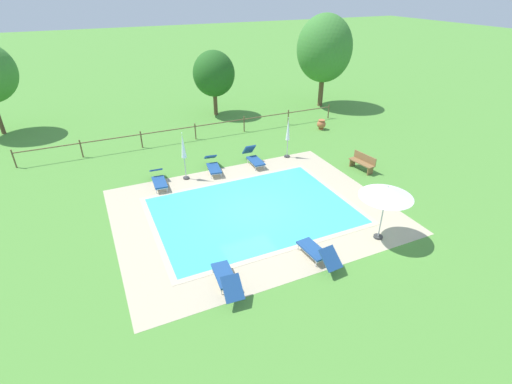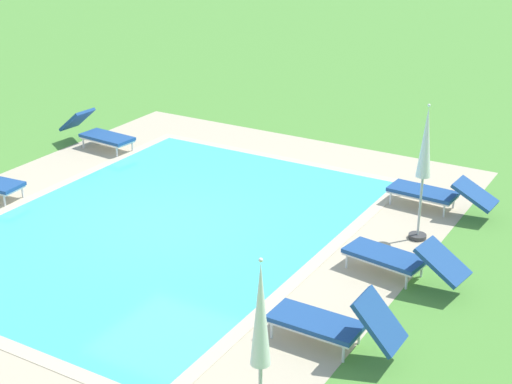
% 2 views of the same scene
% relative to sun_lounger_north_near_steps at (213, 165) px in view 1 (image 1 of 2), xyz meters
% --- Properties ---
extents(ground_plane, '(160.00, 160.00, 0.00)m').
position_rel_sun_lounger_north_near_steps_xyz_m(ground_plane, '(0.30, -4.50, -0.36)').
color(ground_plane, '#518E38').
extents(pool_deck_paving, '(11.76, 9.35, 0.01)m').
position_rel_sun_lounger_north_near_steps_xyz_m(pool_deck_paving, '(0.30, -4.50, -0.36)').
color(pool_deck_paving, '#BCAD8E').
rests_on(pool_deck_paving, ground).
extents(swimming_pool_water, '(8.36, 5.95, 0.01)m').
position_rel_sun_lounger_north_near_steps_xyz_m(swimming_pool_water, '(0.30, -4.50, -0.36)').
color(swimming_pool_water, '#42CCD6').
rests_on(swimming_pool_water, ground).
extents(pool_coping_rim, '(8.84, 6.43, 0.01)m').
position_rel_sun_lounger_north_near_steps_xyz_m(pool_coping_rim, '(0.30, -4.50, -0.35)').
color(pool_coping_rim, beige).
rests_on(pool_coping_rim, ground).
extents(sun_lounger_north_near_steps, '(0.89, 2.11, 0.77)m').
position_rel_sun_lounger_north_near_steps_xyz_m(sun_lounger_north_near_steps, '(0.00, 0.00, 0.00)').
color(sun_lounger_north_near_steps, navy).
rests_on(sun_lounger_north_near_steps, ground).
extents(sun_lounger_north_mid, '(0.76, 2.03, 0.86)m').
position_rel_sun_lounger_north_near_steps_xyz_m(sun_lounger_north_mid, '(1.01, -8.58, 0.01)').
color(sun_lounger_north_mid, navy).
rests_on(sun_lounger_north_mid, ground).
extents(sun_lounger_north_far, '(0.63, 1.90, 0.96)m').
position_rel_sun_lounger_north_near_steps_xyz_m(sun_lounger_north_far, '(2.33, -0.10, 0.03)').
color(sun_lounger_north_far, navy).
rests_on(sun_lounger_north_far, ground).
extents(sun_lounger_north_end, '(0.75, 2.03, 0.86)m').
position_rel_sun_lounger_north_near_steps_xyz_m(sun_lounger_north_end, '(-2.47, -8.50, 0.01)').
color(sun_lounger_north_end, navy).
rests_on(sun_lounger_north_end, ground).
extents(sun_lounger_south_near_corner, '(0.72, 2.10, 0.72)m').
position_rel_sun_lounger_north_near_steps_xyz_m(sun_lounger_south_near_corner, '(-2.96, -0.37, -0.01)').
color(sun_lounger_south_near_corner, navy).
rests_on(sun_lounger_south_near_corner, ground).
extents(patio_umbrella_open_foreground, '(2.01, 2.01, 2.34)m').
position_rel_sun_lounger_north_near_steps_xyz_m(patio_umbrella_open_foreground, '(3.97, -8.40, 1.71)').
color(patio_umbrella_open_foreground, '#383838').
rests_on(patio_umbrella_open_foreground, ground).
extents(patio_umbrella_closed_row_west, '(0.32, 0.32, 2.36)m').
position_rel_sun_lounger_north_near_steps_xyz_m(patio_umbrella_closed_row_west, '(4.48, -0.01, 1.12)').
color(patio_umbrella_closed_row_west, '#383838').
rests_on(patio_umbrella_closed_row_west, ground).
extents(patio_umbrella_closed_row_centre, '(0.32, 0.32, 2.50)m').
position_rel_sun_lounger_north_near_steps_xyz_m(patio_umbrella_closed_row_centre, '(-1.55, -0.24, 1.27)').
color(patio_umbrella_closed_row_centre, '#383838').
rests_on(patio_umbrella_closed_row_centre, ground).
extents(wooden_bench_lawn_side, '(0.65, 1.55, 0.87)m').
position_rel_sun_lounger_north_near_steps_xyz_m(wooden_bench_lawn_side, '(7.31, -3.17, 0.10)').
color(wooden_bench_lawn_side, olive).
rests_on(wooden_bench_lawn_side, ground).
extents(terracotta_urn_near_fence, '(0.59, 0.59, 0.67)m').
position_rel_sun_lounger_north_near_steps_xyz_m(terracotta_urn_near_fence, '(8.84, 3.10, -0.00)').
color(terracotta_urn_near_fence, '#B7663D').
rests_on(terracotta_urn_near_fence, ground).
extents(perimeter_fence, '(20.30, 0.08, 1.05)m').
position_rel_sun_lounger_north_near_steps_xyz_m(perimeter_fence, '(0.52, 4.90, 0.33)').
color(perimeter_fence, brown).
rests_on(perimeter_fence, ground).
extents(tree_far_west, '(3.02, 3.02, 4.65)m').
position_rel_sun_lounger_north_near_steps_xyz_m(tree_far_west, '(3.40, 9.20, 2.66)').
color(tree_far_west, brown).
rests_on(tree_far_west, ground).
extents(tree_west_mid, '(4.20, 4.20, 6.88)m').
position_rel_sun_lounger_north_near_steps_xyz_m(tree_west_mid, '(11.87, 7.90, 4.02)').
color(tree_west_mid, brown).
rests_on(tree_west_mid, ground).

